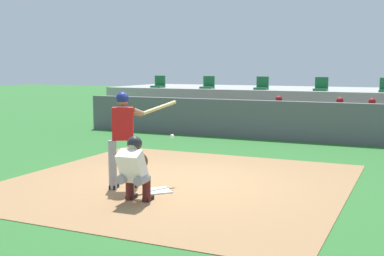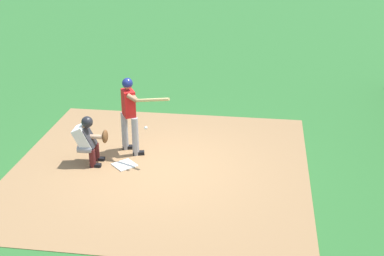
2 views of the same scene
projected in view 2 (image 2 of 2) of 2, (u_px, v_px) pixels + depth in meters
name	position (u px, v px, depth m)	size (l,w,h in m)	color
ground_plane	(160.00, 168.00, 11.56)	(80.00, 80.00, 0.00)	#2D6B2D
dirt_infield	(160.00, 168.00, 11.56)	(6.40, 6.40, 0.01)	#9E754C
home_plate	(125.00, 165.00, 11.66)	(0.44, 0.44, 0.02)	white
batter_at_plate	(130.00, 111.00, 11.88)	(0.83, 1.29, 1.80)	#99999E
catcher_crouched	(89.00, 138.00, 11.54)	(0.49, 1.66, 1.13)	gray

